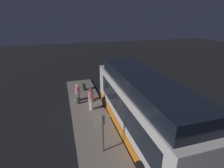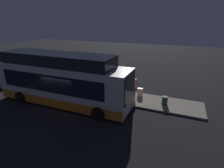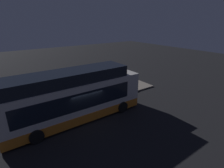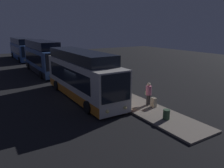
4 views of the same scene
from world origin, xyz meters
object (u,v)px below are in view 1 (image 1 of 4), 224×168
bus_lead (139,108)px  sign_post (103,129)px  passenger_boarding (78,93)px  trash_bin (84,87)px  passenger_waiting (91,98)px  suitcase (77,97)px

bus_lead → sign_post: bearing=113.6°
passenger_boarding → trash_bin: 2.90m
bus_lead → passenger_boarding: size_ratio=6.25×
passenger_waiting → bus_lead: bearing=146.6°
sign_post → passenger_boarding: bearing=6.7°
bus_lead → trash_bin: bearing=18.2°
suitcase → sign_post: 6.72m
bus_lead → passenger_boarding: 5.94m
bus_lead → passenger_waiting: size_ratio=5.93×
bus_lead → passenger_boarding: bus_lead is taller
trash_bin → passenger_waiting: bearing=-179.1°
passenger_boarding → bus_lead: bearing=143.3°
suitcase → sign_post: sign_post is taller
suitcase → sign_post: (-6.58, -0.75, 1.12)m
passenger_waiting → trash_bin: bearing=-66.9°
suitcase → trash_bin: 2.31m
passenger_boarding → sign_post: bearing=115.9°
suitcase → trash_bin: size_ratio=1.45×
bus_lead → passenger_waiting: (3.55, 2.43, -0.69)m
bus_lead → suitcase: 6.52m
sign_post → passenger_waiting: bearing=-2.0°
passenger_waiting → suitcase: size_ratio=1.95×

